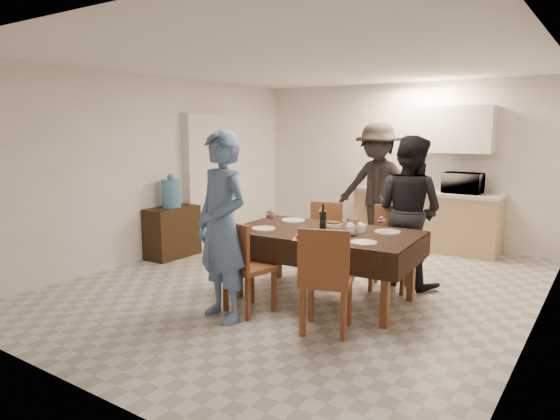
{
  "coord_description": "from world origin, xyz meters",
  "views": [
    {
      "loc": [
        3.05,
        -4.97,
        1.88
      ],
      "look_at": [
        -0.14,
        -0.3,
        0.94
      ],
      "focal_mm": 32.0,
      "sensor_mm": 36.0,
      "label": 1
    }
  ],
  "objects_px": {
    "person_kitchen": "(377,186)",
    "wine_bottle": "(323,217)",
    "console": "(173,232)",
    "savoury_tart": "(315,236)",
    "water_pitcher": "(352,227)",
    "dining_table": "(324,234)",
    "water_jug": "(171,193)",
    "person_far": "(408,211)",
    "person_near": "(222,227)",
    "microwave": "(463,183)"
  },
  "relations": [
    {
      "from": "water_jug",
      "to": "person_kitchen",
      "type": "xyz_separation_m",
      "value": [
        2.24,
        2.18,
        0.03
      ]
    },
    {
      "from": "water_pitcher",
      "to": "person_kitchen",
      "type": "distance_m",
      "value": 2.74
    },
    {
      "from": "microwave",
      "to": "person_far",
      "type": "xyz_separation_m",
      "value": [
        -0.12,
        -1.95,
        -0.17
      ]
    },
    {
      "from": "water_jug",
      "to": "wine_bottle",
      "type": "xyz_separation_m",
      "value": [
        2.69,
        -0.32,
        -0.03
      ]
    },
    {
      "from": "microwave",
      "to": "person_far",
      "type": "height_order",
      "value": "person_far"
    },
    {
      "from": "wine_bottle",
      "to": "person_near",
      "type": "xyz_separation_m",
      "value": [
        -0.5,
        -1.1,
        0.02
      ]
    },
    {
      "from": "microwave",
      "to": "person_far",
      "type": "bearing_deg",
      "value": 86.4
    },
    {
      "from": "person_near",
      "to": "person_kitchen",
      "type": "bearing_deg",
      "value": 104.16
    },
    {
      "from": "savoury_tart",
      "to": "microwave",
      "type": "distance_m",
      "value": 3.44
    },
    {
      "from": "wine_bottle",
      "to": "savoury_tart",
      "type": "relative_size",
      "value": 0.69
    },
    {
      "from": "console",
      "to": "savoury_tart",
      "type": "distance_m",
      "value": 2.97
    },
    {
      "from": "wine_bottle",
      "to": "person_far",
      "type": "distance_m",
      "value": 1.17
    },
    {
      "from": "water_pitcher",
      "to": "person_near",
      "type": "xyz_separation_m",
      "value": [
        -0.9,
        -1.0,
        0.07
      ]
    },
    {
      "from": "dining_table",
      "to": "person_far",
      "type": "height_order",
      "value": "person_far"
    },
    {
      "from": "wine_bottle",
      "to": "person_near",
      "type": "distance_m",
      "value": 1.21
    },
    {
      "from": "savoury_tart",
      "to": "person_near",
      "type": "height_order",
      "value": "person_near"
    },
    {
      "from": "person_near",
      "to": "person_kitchen",
      "type": "relative_size",
      "value": 0.95
    },
    {
      "from": "water_pitcher",
      "to": "person_kitchen",
      "type": "relative_size",
      "value": 0.09
    },
    {
      "from": "console",
      "to": "water_jug",
      "type": "relative_size",
      "value": 1.94
    },
    {
      "from": "person_kitchen",
      "to": "console",
      "type": "bearing_deg",
      "value": -135.74
    },
    {
      "from": "water_jug",
      "to": "person_near",
      "type": "bearing_deg",
      "value": -32.93
    },
    {
      "from": "dining_table",
      "to": "savoury_tart",
      "type": "xyz_separation_m",
      "value": [
        0.1,
        -0.38,
        0.06
      ]
    },
    {
      "from": "console",
      "to": "wine_bottle",
      "type": "bearing_deg",
      "value": -6.8
    },
    {
      "from": "wine_bottle",
      "to": "water_pitcher",
      "type": "relative_size",
      "value": 1.56
    },
    {
      "from": "water_jug",
      "to": "water_pitcher",
      "type": "xyz_separation_m",
      "value": [
        3.09,
        -0.42,
        -0.08
      ]
    },
    {
      "from": "wine_bottle",
      "to": "microwave",
      "type": "relative_size",
      "value": 0.52
    },
    {
      "from": "wine_bottle",
      "to": "person_far",
      "type": "bearing_deg",
      "value": 59.04
    },
    {
      "from": "person_kitchen",
      "to": "savoury_tart",
      "type": "bearing_deg",
      "value": -78.38
    },
    {
      "from": "person_near",
      "to": "water_pitcher",
      "type": "bearing_deg",
      "value": 62.91
    },
    {
      "from": "dining_table",
      "to": "person_near",
      "type": "relative_size",
      "value": 1.1
    },
    {
      "from": "water_jug",
      "to": "microwave",
      "type": "bearing_deg",
      "value": 37.62
    },
    {
      "from": "person_kitchen",
      "to": "water_pitcher",
      "type": "bearing_deg",
      "value": -71.85
    },
    {
      "from": "dining_table",
      "to": "person_far",
      "type": "xyz_separation_m",
      "value": [
        0.55,
        1.05,
        0.16
      ]
    },
    {
      "from": "savoury_tart",
      "to": "person_far",
      "type": "xyz_separation_m",
      "value": [
        0.45,
        1.43,
        0.1
      ]
    },
    {
      "from": "person_kitchen",
      "to": "microwave",
      "type": "bearing_deg",
      "value": 20.93
    },
    {
      "from": "console",
      "to": "savoury_tart",
      "type": "xyz_separation_m",
      "value": [
        2.84,
        -0.75,
        0.43
      ]
    },
    {
      "from": "person_kitchen",
      "to": "wine_bottle",
      "type": "bearing_deg",
      "value": -79.73
    },
    {
      "from": "person_near",
      "to": "person_far",
      "type": "distance_m",
      "value": 2.37
    },
    {
      "from": "water_pitcher",
      "to": "dining_table",
      "type": "bearing_deg",
      "value": 171.87
    },
    {
      "from": "water_pitcher",
      "to": "person_kitchen",
      "type": "bearing_deg",
      "value": 108.15
    },
    {
      "from": "water_jug",
      "to": "person_far",
      "type": "bearing_deg",
      "value": 11.64
    },
    {
      "from": "savoury_tart",
      "to": "person_near",
      "type": "relative_size",
      "value": 0.22
    },
    {
      "from": "savoury_tart",
      "to": "person_near",
      "type": "bearing_deg",
      "value": -134.13
    },
    {
      "from": "dining_table",
      "to": "person_kitchen",
      "type": "relative_size",
      "value": 1.05
    },
    {
      "from": "microwave",
      "to": "water_pitcher",
      "type": "bearing_deg",
      "value": 83.96
    },
    {
      "from": "wine_bottle",
      "to": "water_pitcher",
      "type": "distance_m",
      "value": 0.42
    },
    {
      "from": "wine_bottle",
      "to": "person_kitchen",
      "type": "relative_size",
      "value": 0.15
    },
    {
      "from": "water_jug",
      "to": "microwave",
      "type": "xyz_separation_m",
      "value": [
        3.42,
        2.63,
        0.12
      ]
    },
    {
      "from": "console",
      "to": "water_pitcher",
      "type": "bearing_deg",
      "value": -7.75
    },
    {
      "from": "water_pitcher",
      "to": "savoury_tart",
      "type": "height_order",
      "value": "water_pitcher"
    }
  ]
}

